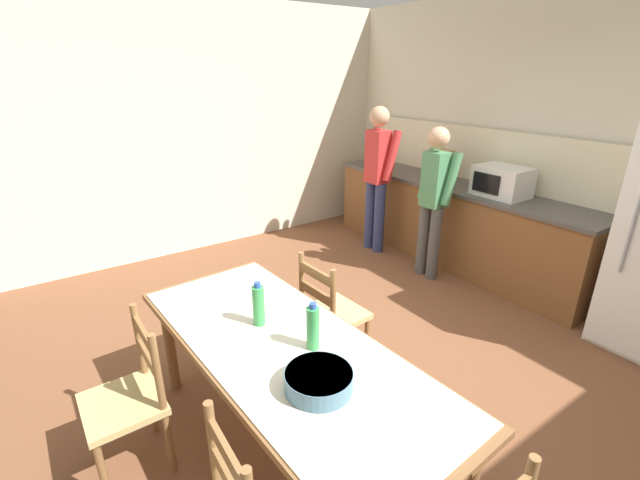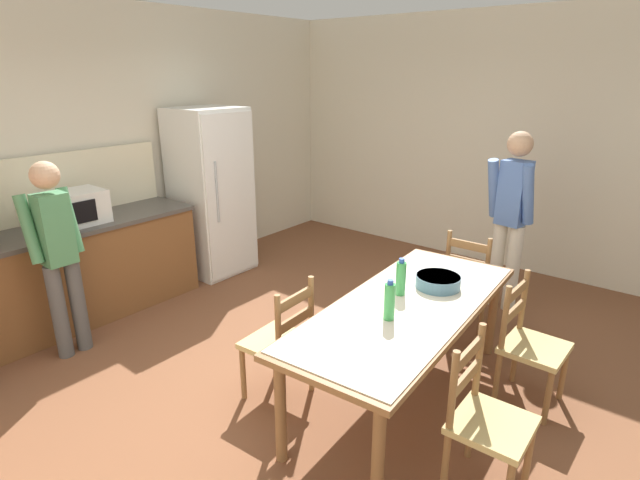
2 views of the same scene
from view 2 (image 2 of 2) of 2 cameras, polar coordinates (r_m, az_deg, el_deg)
ground_plane at (r=4.09m, az=-1.62°, el=-14.49°), size 8.32×8.32×0.00m
wall_back at (r=5.59m, az=-23.38°, el=9.14°), size 6.52×0.12×2.90m
wall_right at (r=6.31m, az=18.09°, el=10.71°), size 0.12×5.20×2.90m
kitchen_counter at (r=5.00m, az=-31.31°, el=-4.94°), size 3.31×0.66×0.92m
refrigerator at (r=5.80m, az=-12.32°, el=5.35°), size 0.72×0.73×1.87m
microwave at (r=5.00m, az=-26.26°, el=3.31°), size 0.50×0.39×0.30m
dining_table at (r=3.49m, az=9.84°, el=-8.30°), size 2.18×0.99×0.75m
bottle_near_centre at (r=3.18m, az=7.95°, el=-6.93°), size 0.07×0.07×0.27m
bottle_off_centre at (r=3.53m, az=9.22°, el=-4.31°), size 0.07×0.07×0.27m
serving_bowl at (r=3.72m, az=13.34°, el=-4.56°), size 0.32×0.32×0.09m
chair_head_end at (r=4.74m, az=16.82°, el=-4.37°), size 0.41×0.43×0.91m
chair_side_near_right at (r=3.82m, az=22.82°, el=-10.97°), size 0.43×0.41×0.91m
chair_side_far_left at (r=3.57m, az=-4.48°, el=-11.56°), size 0.44×0.42×0.91m
chair_side_near_left at (r=3.02m, az=18.40°, el=-18.97°), size 0.43×0.41×0.91m
person_at_counter at (r=4.43m, az=-27.78°, el=-1.04°), size 0.40×0.28×1.61m
person_by_table at (r=5.04m, az=20.98°, el=2.93°), size 0.33×0.47×1.73m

